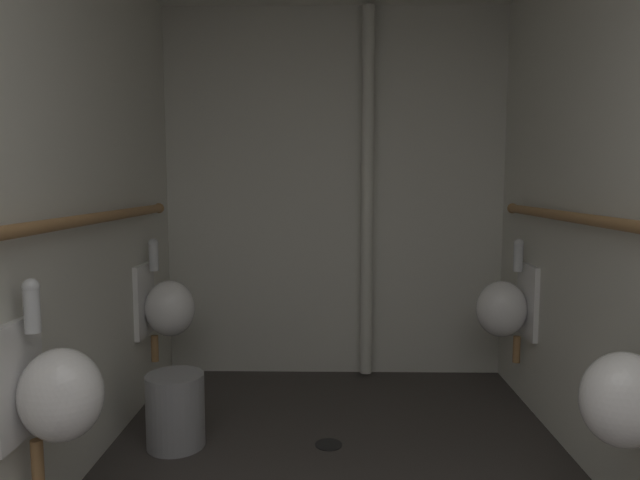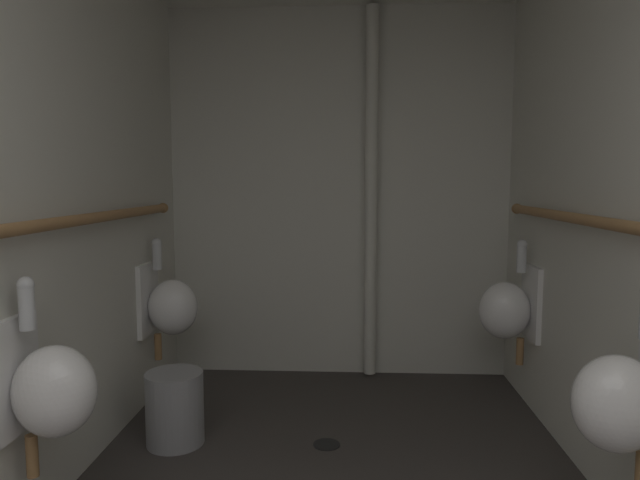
{
  "view_description": "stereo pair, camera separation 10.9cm",
  "coord_description": "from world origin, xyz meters",
  "px_view_note": "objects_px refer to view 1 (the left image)",
  "views": [
    {
      "loc": [
        -0.04,
        -0.01,
        1.36
      ],
      "look_at": [
        -0.09,
        3.11,
        1.04
      ],
      "focal_mm": 31.78,
      "sensor_mm": 36.0,
      "label": 1
    },
    {
      "loc": [
        0.07,
        -0.01,
        1.36
      ],
      "look_at": [
        -0.09,
        3.11,
        1.04
      ],
      "focal_mm": 31.78,
      "sensor_mm": 36.0,
      "label": 2
    }
  ],
  "objects_px": {
    "urinal_left_mid": "(55,392)",
    "urinal_left_far": "(166,306)",
    "floor_drain": "(329,444)",
    "urinal_right_mid": "(630,397)",
    "standpipe_back_wall": "(367,195)",
    "waste_bin": "(175,410)",
    "urinal_right_far": "(505,307)"
  },
  "relations": [
    {
      "from": "urinal_left_mid",
      "to": "floor_drain",
      "type": "height_order",
      "value": "urinal_left_mid"
    },
    {
      "from": "urinal_right_far",
      "to": "urinal_left_mid",
      "type": "bearing_deg",
      "value": -145.41
    },
    {
      "from": "urinal_left_far",
      "to": "standpipe_back_wall",
      "type": "distance_m",
      "value": 1.5
    },
    {
      "from": "urinal_right_far",
      "to": "urinal_right_mid",
      "type": "bearing_deg",
      "value": -90.0
    },
    {
      "from": "urinal_left_far",
      "to": "waste_bin",
      "type": "relative_size",
      "value": 1.99
    },
    {
      "from": "urinal_right_mid",
      "to": "urinal_left_far",
      "type": "bearing_deg",
      "value": 145.5
    },
    {
      "from": "floor_drain",
      "to": "waste_bin",
      "type": "height_order",
      "value": "waste_bin"
    },
    {
      "from": "urinal_left_mid",
      "to": "urinal_right_far",
      "type": "height_order",
      "value": "same"
    },
    {
      "from": "floor_drain",
      "to": "urinal_left_far",
      "type": "bearing_deg",
      "value": 151.51
    },
    {
      "from": "urinal_right_mid",
      "to": "floor_drain",
      "type": "bearing_deg",
      "value": 140.6
    },
    {
      "from": "urinal_left_mid",
      "to": "waste_bin",
      "type": "distance_m",
      "value": 0.96
    },
    {
      "from": "urinal_left_mid",
      "to": "standpipe_back_wall",
      "type": "xyz_separation_m",
      "value": [
        1.24,
        1.91,
        0.66
      ]
    },
    {
      "from": "urinal_left_mid",
      "to": "floor_drain",
      "type": "bearing_deg",
      "value": 41.11
    },
    {
      "from": "urinal_right_mid",
      "to": "standpipe_back_wall",
      "type": "bearing_deg",
      "value": 112.61
    },
    {
      "from": "urinal_right_far",
      "to": "waste_bin",
      "type": "height_order",
      "value": "urinal_right_far"
    },
    {
      "from": "urinal_right_mid",
      "to": "urinal_right_far",
      "type": "height_order",
      "value": "same"
    },
    {
      "from": "urinal_right_mid",
      "to": "waste_bin",
      "type": "distance_m",
      "value": 2.08
    },
    {
      "from": "urinal_left_mid",
      "to": "urinal_right_mid",
      "type": "bearing_deg",
      "value": -0.33
    },
    {
      "from": "floor_drain",
      "to": "urinal_right_mid",
      "type": "bearing_deg",
      "value": -39.4
    },
    {
      "from": "urinal_left_mid",
      "to": "urinal_right_mid",
      "type": "relative_size",
      "value": 1.0
    },
    {
      "from": "urinal_right_mid",
      "to": "standpipe_back_wall",
      "type": "relative_size",
      "value": 0.3
    },
    {
      "from": "urinal_right_mid",
      "to": "standpipe_back_wall",
      "type": "xyz_separation_m",
      "value": [
        -0.8,
        1.93,
        0.66
      ]
    },
    {
      "from": "urinal_right_mid",
      "to": "urinal_right_far",
      "type": "xyz_separation_m",
      "value": [
        0.0,
        1.42,
        0.0
      ]
    },
    {
      "from": "urinal_right_far",
      "to": "floor_drain",
      "type": "relative_size",
      "value": 5.39
    },
    {
      "from": "urinal_left_mid",
      "to": "urinal_left_far",
      "type": "distance_m",
      "value": 1.39
    },
    {
      "from": "urinal_left_far",
      "to": "floor_drain",
      "type": "distance_m",
      "value": 1.27
    },
    {
      "from": "standpipe_back_wall",
      "to": "waste_bin",
      "type": "bearing_deg",
      "value": -134.39
    },
    {
      "from": "urinal_right_mid",
      "to": "urinal_right_far",
      "type": "bearing_deg",
      "value": 90.0
    },
    {
      "from": "urinal_left_mid",
      "to": "urinal_right_far",
      "type": "bearing_deg",
      "value": 34.59
    },
    {
      "from": "urinal_left_mid",
      "to": "floor_drain",
      "type": "xyz_separation_m",
      "value": [
        0.99,
        0.86,
        -0.61
      ]
    },
    {
      "from": "urinal_left_far",
      "to": "floor_drain",
      "type": "height_order",
      "value": "urinal_left_far"
    },
    {
      "from": "urinal_left_mid",
      "to": "urinal_left_far",
      "type": "height_order",
      "value": "same"
    }
  ]
}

